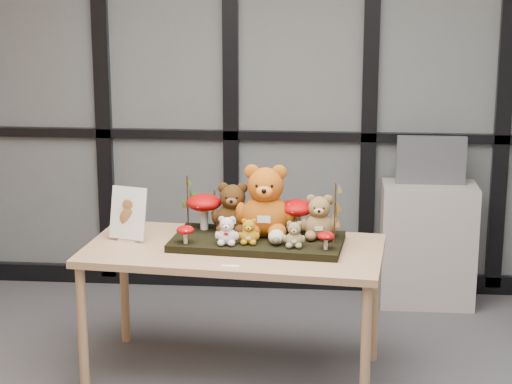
# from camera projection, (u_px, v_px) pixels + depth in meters

# --- Properties ---
(room_shell) EXTENTS (5.00, 5.00, 5.00)m
(room_shell) POSITION_uv_depth(u_px,v_px,m) (276.00, 92.00, 3.51)
(room_shell) COLOR #B2B0A8
(room_shell) RESTS_ON floor
(glass_partition) EXTENTS (4.90, 0.06, 2.78)m
(glass_partition) POSITION_uv_depth(u_px,v_px,m) (300.00, 80.00, 5.96)
(glass_partition) COLOR #2D383F
(glass_partition) RESTS_ON floor
(display_table) EXTENTS (1.60, 0.92, 0.72)m
(display_table) POSITION_uv_depth(u_px,v_px,m) (234.00, 259.00, 4.82)
(display_table) COLOR tan
(display_table) RESTS_ON floor
(diorama_tray) EXTENTS (0.92, 0.53, 0.04)m
(diorama_tray) POSITION_uv_depth(u_px,v_px,m) (257.00, 242.00, 4.83)
(diorama_tray) COLOR black
(diorama_tray) RESTS_ON display_table
(bear_pooh_yellow) EXTENTS (0.35, 0.32, 0.42)m
(bear_pooh_yellow) POSITION_uv_depth(u_px,v_px,m) (265.00, 196.00, 4.84)
(bear_pooh_yellow) COLOR #BA5811
(bear_pooh_yellow) RESTS_ON diorama_tray
(bear_brown_medium) EXTENTS (0.25, 0.23, 0.30)m
(bear_brown_medium) POSITION_uv_depth(u_px,v_px,m) (233.00, 205.00, 4.90)
(bear_brown_medium) COLOR #40260D
(bear_brown_medium) RESTS_ON diorama_tray
(bear_tan_back) EXTENTS (0.21, 0.19, 0.26)m
(bear_tan_back) POSITION_uv_depth(u_px,v_px,m) (319.00, 214.00, 4.80)
(bear_tan_back) COLOR olive
(bear_tan_back) RESTS_ON diorama_tray
(bear_small_yellow) EXTENTS (0.12, 0.11, 0.14)m
(bear_small_yellow) POSITION_uv_depth(u_px,v_px,m) (249.00, 230.00, 4.72)
(bear_small_yellow) COLOR #B57E13
(bear_small_yellow) RESTS_ON diorama_tray
(bear_white_bow) EXTENTS (0.13, 0.12, 0.16)m
(bear_white_bow) POSITION_uv_depth(u_px,v_px,m) (227.00, 229.00, 4.71)
(bear_white_bow) COLOR silver
(bear_white_bow) RESTS_ON diorama_tray
(bear_beige_small) EXTENTS (0.12, 0.11, 0.15)m
(bear_beige_small) POSITION_uv_depth(u_px,v_px,m) (294.00, 233.00, 4.66)
(bear_beige_small) COLOR #908151
(bear_beige_small) RESTS_ON diorama_tray
(plush_cream_hedgehog) EXTENTS (0.07, 0.06, 0.08)m
(plush_cream_hedgehog) POSITION_uv_depth(u_px,v_px,m) (276.00, 236.00, 4.71)
(plush_cream_hedgehog) COLOR #ECE4C9
(plush_cream_hedgehog) RESTS_ON diorama_tray
(mushroom_back_left) EXTENTS (0.19, 0.19, 0.21)m
(mushroom_back_left) POSITION_uv_depth(u_px,v_px,m) (204.00, 210.00, 4.96)
(mushroom_back_left) COLOR #9E0506
(mushroom_back_left) RESTS_ON diorama_tray
(mushroom_back_right) EXTENTS (0.19, 0.19, 0.21)m
(mushroom_back_right) POSITION_uv_depth(u_px,v_px,m) (297.00, 215.00, 4.87)
(mushroom_back_right) COLOR #9E0506
(mushroom_back_right) RESTS_ON diorama_tray
(mushroom_front_left) EXTENTS (0.09, 0.09, 0.10)m
(mushroom_front_left) POSITION_uv_depth(u_px,v_px,m) (185.00, 234.00, 4.73)
(mushroom_front_left) COLOR #9E0506
(mushroom_front_left) RESTS_ON diorama_tray
(mushroom_front_right) EXTENTS (0.09, 0.09, 0.10)m
(mushroom_front_right) POSITION_uv_depth(u_px,v_px,m) (326.00, 240.00, 4.63)
(mushroom_front_right) COLOR #9E0506
(mushroom_front_right) RESTS_ON diorama_tray
(sprig_green_far_left) EXTENTS (0.05, 0.05, 0.29)m
(sprig_green_far_left) POSITION_uv_depth(u_px,v_px,m) (188.00, 202.00, 4.97)
(sprig_green_far_left) COLOR #1C360C
(sprig_green_far_left) RESTS_ON diorama_tray
(sprig_green_mid_left) EXTENTS (0.05, 0.05, 0.20)m
(sprig_green_mid_left) POSITION_uv_depth(u_px,v_px,m) (215.00, 209.00, 5.01)
(sprig_green_mid_left) COLOR #1C360C
(sprig_green_mid_left) RESTS_ON diorama_tray
(sprig_dry_far_right) EXTENTS (0.05, 0.05, 0.29)m
(sprig_dry_far_right) POSITION_uv_depth(u_px,v_px,m) (335.00, 210.00, 4.82)
(sprig_dry_far_right) COLOR brown
(sprig_dry_far_right) RESTS_ON diorama_tray
(sprig_dry_mid_right) EXTENTS (0.05, 0.05, 0.22)m
(sprig_dry_mid_right) POSITION_uv_depth(u_px,v_px,m) (334.00, 223.00, 4.71)
(sprig_dry_mid_right) COLOR brown
(sprig_dry_mid_right) RESTS_ON diorama_tray
(sprig_green_centre) EXTENTS (0.05, 0.05, 0.18)m
(sprig_green_centre) POSITION_uv_depth(u_px,v_px,m) (252.00, 212.00, 4.98)
(sprig_green_centre) COLOR #1C360C
(sprig_green_centre) RESTS_ON diorama_tray
(sign_holder) EXTENTS (0.21, 0.12, 0.29)m
(sign_holder) POSITION_uv_depth(u_px,v_px,m) (128.00, 216.00, 4.89)
(sign_holder) COLOR silver
(sign_holder) RESTS_ON display_table
(label_card) EXTENTS (0.09, 0.03, 0.00)m
(label_card) POSITION_uv_depth(u_px,v_px,m) (230.00, 266.00, 4.50)
(label_card) COLOR white
(label_card) RESTS_ON display_table
(cabinet) EXTENTS (0.59, 0.35, 0.79)m
(cabinet) POSITION_uv_depth(u_px,v_px,m) (428.00, 244.00, 5.94)
(cabinet) COLOR #A29B90
(cabinet) RESTS_ON floor
(monitor) EXTENTS (0.43, 0.05, 0.31)m
(monitor) POSITION_uv_depth(u_px,v_px,m) (431.00, 160.00, 5.82)
(monitor) COLOR #52545A
(monitor) RESTS_ON cabinet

